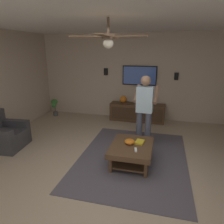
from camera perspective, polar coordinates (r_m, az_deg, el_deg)
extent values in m
plane|color=tan|center=(3.88, 0.48, -17.18)|extent=(8.09, 8.09, 0.00)
cube|color=#BCA893|center=(6.64, 7.68, 9.55)|extent=(0.10, 6.65, 2.67)
cube|color=white|center=(3.26, 0.61, 26.56)|extent=(6.94, 6.65, 0.10)
cube|color=#514C56|center=(4.42, 5.75, -12.56)|extent=(2.90, 2.18, 0.01)
cube|color=#38383D|center=(5.36, -27.33, -6.71)|extent=(0.88, 0.88, 0.40)
cube|color=#38383D|center=(5.57, -25.58, -4.70)|extent=(0.24, 0.81, 0.56)
cube|color=#513823|center=(4.09, 5.46, -9.71)|extent=(1.00, 0.80, 0.10)
cylinder|color=#513823|center=(4.52, 10.31, -9.99)|extent=(0.07, 0.07, 0.30)
cylinder|color=#513823|center=(4.60, 2.23, -9.25)|extent=(0.07, 0.07, 0.30)
cylinder|color=#513823|center=(3.79, 9.29, -15.65)|extent=(0.07, 0.07, 0.30)
cylinder|color=#513823|center=(3.88, -0.47, -14.59)|extent=(0.07, 0.07, 0.30)
cube|color=#452F1E|center=(4.20, 5.36, -12.76)|extent=(0.88, 0.68, 0.03)
cube|color=#513823|center=(6.54, 7.02, -0.06)|extent=(0.44, 1.70, 0.55)
cube|color=#412C1C|center=(6.33, 6.75, -0.64)|extent=(0.01, 1.56, 0.39)
cube|color=black|center=(6.54, 7.66, 10.00)|extent=(0.05, 1.06, 0.60)
cube|color=#4264C5|center=(6.51, 7.63, 9.98)|extent=(0.01, 1.00, 0.54)
cylinder|color=#4C5166|center=(4.84, 9.90, -4.75)|extent=(0.14, 0.14, 0.82)
cylinder|color=#4C5166|center=(4.86, 7.57, -4.51)|extent=(0.14, 0.14, 0.82)
cube|color=silver|center=(4.64, 9.12, 3.43)|extent=(0.25, 0.37, 0.58)
sphere|color=#997056|center=(4.56, 9.37, 8.57)|extent=(0.22, 0.22, 0.22)
cylinder|color=#997056|center=(4.76, 12.15, 4.74)|extent=(0.48, 0.12, 0.37)
cylinder|color=#997056|center=(4.83, 6.95, 5.16)|extent=(0.48, 0.12, 0.37)
cube|color=white|center=(5.01, 9.85, 4.28)|extent=(0.04, 0.05, 0.16)
cylinder|color=#4C4C51|center=(7.31, -15.38, -0.42)|extent=(0.16, 0.16, 0.13)
cylinder|color=brown|center=(7.26, -15.49, 0.92)|extent=(0.02, 0.02, 0.22)
sphere|color=#3D7F38|center=(7.16, -16.00, 2.68)|extent=(0.14, 0.14, 0.14)
sphere|color=#3D7F38|center=(7.17, -15.83, 1.83)|extent=(0.16, 0.16, 0.16)
sphere|color=#3D7F38|center=(7.21, -15.93, 2.70)|extent=(0.17, 0.17, 0.17)
sphere|color=#3D7F38|center=(7.24, -15.77, 2.58)|extent=(0.15, 0.15, 0.15)
sphere|color=#3D7F38|center=(7.24, -15.49, 2.79)|extent=(0.17, 0.17, 0.17)
ellipsoid|color=orange|center=(4.09, 4.92, -8.19)|extent=(0.20, 0.20, 0.09)
cube|color=white|center=(3.86, 6.61, -10.39)|extent=(0.16, 0.07, 0.02)
cube|color=gold|center=(4.16, 7.73, -8.22)|extent=(0.24, 0.19, 0.04)
sphere|color=orange|center=(6.55, 3.17, 3.55)|extent=(0.22, 0.22, 0.22)
cube|color=black|center=(6.51, 17.43, 9.45)|extent=(0.06, 0.12, 0.22)
cube|color=black|center=(6.75, -1.72, 11.13)|extent=(0.06, 0.12, 0.22)
cylinder|color=#4C3828|center=(3.40, -1.07, 22.59)|extent=(0.04, 0.04, 0.28)
cylinder|color=#4C3828|center=(3.38, -1.06, 20.23)|extent=(0.20, 0.20, 0.08)
sphere|color=silver|center=(3.38, -1.05, 18.54)|extent=(0.16, 0.16, 0.16)
cube|color=brown|center=(3.70, -0.04, 19.96)|extent=(0.57, 0.16, 0.02)
cube|color=brown|center=(3.36, -6.83, 20.15)|extent=(0.32, 0.56, 0.02)
cube|color=brown|center=(3.07, -2.35, 20.55)|extent=(0.57, 0.15, 0.02)
cube|color=brown|center=(3.33, 4.68, 20.24)|extent=(0.14, 0.56, 0.02)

